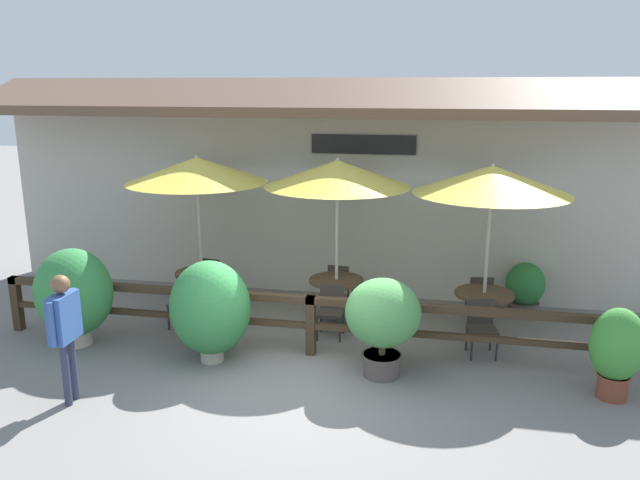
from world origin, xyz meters
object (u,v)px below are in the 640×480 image
at_px(chair_middle_wallside, 340,283).
at_px(patio_umbrella_near, 197,170).
at_px(potted_plant_tall_tropical, 74,293).
at_px(chair_far_streetside, 482,325).
at_px(potted_plant_entrance_palm, 210,308).
at_px(patio_umbrella_middle, 337,174).
at_px(potted_plant_small_flowering, 383,318).
at_px(chair_middle_streetside, 331,309).
at_px(chair_far_wallside, 480,296).
at_px(chair_near_streetside, 185,300).
at_px(dining_table_near, 202,280).
at_px(dining_table_far, 484,301).
at_px(potted_plant_corner_fern, 525,288).
at_px(chair_near_wallside, 214,276).
at_px(potted_plant_broad_leaf, 617,349).
at_px(patio_umbrella_far, 492,180).
at_px(dining_table_middle, 336,288).
at_px(pedestrian, 64,322).

bearing_deg(chair_middle_wallside, patio_umbrella_near, 21.01).
bearing_deg(chair_middle_wallside, potted_plant_tall_tropical, 37.36).
relative_size(chair_far_streetside, potted_plant_entrance_palm, 0.54).
bearing_deg(patio_umbrella_middle, potted_plant_small_flowering, -62.93).
relative_size(chair_middle_streetside, chair_far_wallside, 1.00).
xyz_separation_m(chair_near_streetside, potted_plant_small_flowering, (3.55, -1.23, 0.41)).
xyz_separation_m(chair_near_streetside, chair_far_wallside, (5.02, 1.21, 0.00)).
xyz_separation_m(dining_table_near, potted_plant_small_flowering, (3.50, -1.93, 0.26)).
xyz_separation_m(dining_table_near, patio_umbrella_middle, (2.49, 0.05, 2.02)).
bearing_deg(chair_near_streetside, potted_plant_small_flowering, -13.86).
bearing_deg(patio_umbrella_near, chair_middle_streetside, -14.30).
relative_size(chair_middle_streetside, chair_middle_wallside, 1.00).
xyz_separation_m(dining_table_far, potted_plant_corner_fern, (0.80, 1.26, -0.13)).
bearing_deg(patio_umbrella_middle, potted_plant_corner_fern, 17.28).
relative_size(potted_plant_tall_tropical, potted_plant_entrance_palm, 1.02).
bearing_deg(chair_far_wallside, potted_plant_entrance_palm, 23.93).
bearing_deg(potted_plant_tall_tropical, chair_near_wallside, 60.65).
height_order(dining_table_far, potted_plant_entrance_palm, potted_plant_entrance_palm).
height_order(chair_middle_wallside, potted_plant_entrance_palm, potted_plant_entrance_palm).
relative_size(chair_middle_wallside, chair_far_streetside, 1.00).
bearing_deg(chair_middle_streetside, potted_plant_broad_leaf, -20.42).
height_order(dining_table_near, chair_middle_streetside, chair_middle_streetside).
bearing_deg(chair_middle_wallside, patio_umbrella_middle, 98.93).
distance_m(dining_table_near, patio_umbrella_far, 5.40).
height_order(chair_near_wallside, dining_table_middle, chair_near_wallside).
xyz_separation_m(patio_umbrella_near, patio_umbrella_far, (5.00, -0.18, 0.00)).
bearing_deg(chair_middle_wallside, patio_umbrella_far, 164.64).
relative_size(chair_near_streetside, potted_plant_tall_tropical, 0.54).
bearing_deg(dining_table_far, pedestrian, -148.57).
xyz_separation_m(potted_plant_tall_tropical, pedestrian, (0.98, -1.73, 0.26)).
height_order(chair_near_wallside, patio_umbrella_far, patio_umbrella_far).
distance_m(chair_far_streetside, potted_plant_tall_tropical, 6.45).
height_order(potted_plant_tall_tropical, potted_plant_entrance_palm, potted_plant_tall_tropical).
distance_m(chair_near_streetside, chair_near_wallside, 1.40).
relative_size(chair_far_streetside, pedestrian, 0.49).
bearing_deg(dining_table_middle, chair_near_streetside, -163.65).
bearing_deg(pedestrian, patio_umbrella_far, 119.49).
bearing_deg(patio_umbrella_near, patio_umbrella_far, -2.11).
xyz_separation_m(chair_near_streetside, patio_umbrella_middle, (2.54, 0.74, 2.16)).
xyz_separation_m(patio_umbrella_near, potted_plant_tall_tropical, (-1.44, -1.79, -1.77)).
bearing_deg(pedestrian, chair_far_streetside, 114.10).
distance_m(chair_near_streetside, potted_plant_small_flowering, 3.77).
bearing_deg(patio_umbrella_far, potted_plant_broad_leaf, -48.34).
relative_size(chair_middle_wallside, potted_plant_broad_leaf, 0.67).
relative_size(chair_near_streetside, chair_middle_wallside, 1.00).
bearing_deg(pedestrian, potted_plant_broad_leaf, 100.26).
relative_size(chair_near_wallside, chair_middle_streetside, 1.00).
relative_size(patio_umbrella_far, potted_plant_broad_leaf, 2.28).
height_order(patio_umbrella_middle, dining_table_far, patio_umbrella_middle).
distance_m(potted_plant_tall_tropical, potted_plant_corner_fern, 7.80).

